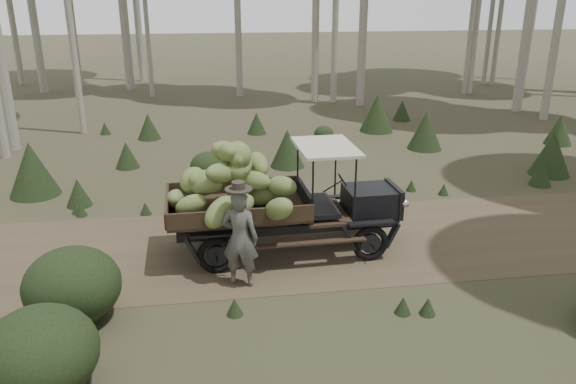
# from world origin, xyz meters

# --- Properties ---
(ground) EXTENTS (120.00, 120.00, 0.00)m
(ground) POSITION_xyz_m (0.00, 0.00, 0.00)
(ground) COLOR #473D2B
(ground) RESTS_ON ground
(dirt_track) EXTENTS (70.00, 4.00, 0.01)m
(dirt_track) POSITION_xyz_m (0.00, 0.00, 0.00)
(dirt_track) COLOR brown
(dirt_track) RESTS_ON ground
(banana_truck) EXTENTS (4.70, 2.47, 2.38)m
(banana_truck) POSITION_xyz_m (-1.45, -0.26, 1.32)
(banana_truck) COLOR black
(banana_truck) RESTS_ON ground
(farmer) EXTENTS (0.75, 0.61, 1.92)m
(farmer) POSITION_xyz_m (-1.92, -1.47, 0.91)
(farmer) COLOR #4F4D48
(farmer) RESTS_ON ground
(undergrowth) EXTENTS (21.50, 23.35, 1.38)m
(undergrowth) POSITION_xyz_m (0.14, -0.95, 0.54)
(undergrowth) COLOR #233319
(undergrowth) RESTS_ON ground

